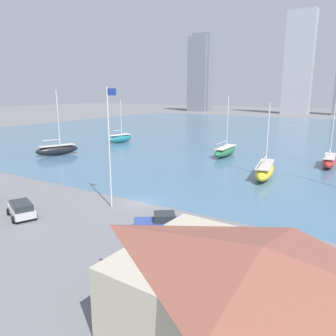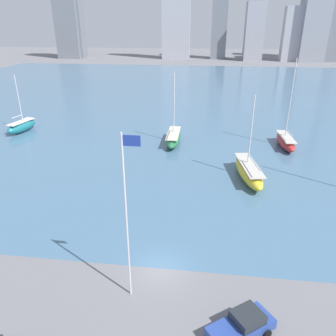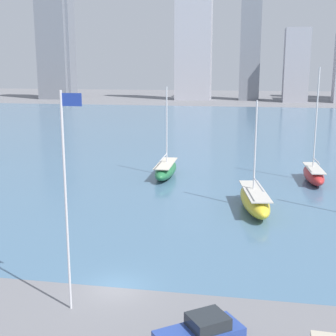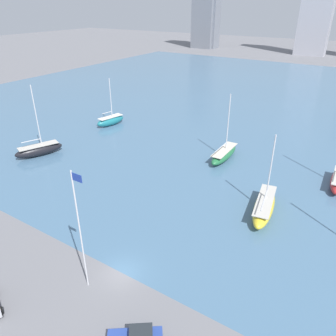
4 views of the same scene
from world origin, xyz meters
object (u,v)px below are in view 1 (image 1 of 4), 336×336
at_px(sailboat_yellow, 265,170).
at_px(parked_pickup_blue, 160,223).
at_px(flag_pole, 110,145).
at_px(sailboat_green, 225,151).
at_px(sailboat_black, 57,150).
at_px(sailboat_red, 329,161).
at_px(parked_wagon_silver, 21,209).
at_px(boat_shed, 259,297).
at_px(sailboat_teal, 120,138).

relative_size(sailboat_yellow, parked_pickup_blue, 2.28).
height_order(flag_pole, sailboat_green, flag_pole).
height_order(sailboat_yellow, sailboat_black, sailboat_black).
distance_m(flag_pole, sailboat_red, 39.15).
bearing_deg(parked_wagon_silver, sailboat_black, 67.43).
bearing_deg(boat_shed, parked_wagon_silver, 172.53).
relative_size(sailboat_yellow, sailboat_teal, 1.04).
xyz_separation_m(boat_shed, flag_pole, (-19.41, 11.45, 4.24)).
bearing_deg(sailboat_red, sailboat_teal, 174.00).
relative_size(parked_wagon_silver, parked_pickup_blue, 1.00).
height_order(sailboat_yellow, sailboat_teal, sailboat_yellow).
relative_size(sailboat_yellow, sailboat_black, 0.85).
bearing_deg(sailboat_teal, sailboat_black, -78.80).
bearing_deg(sailboat_red, parked_wagon_silver, -122.91).
xyz_separation_m(flag_pole, sailboat_green, (-0.57, 33.93, -5.90)).
height_order(boat_shed, sailboat_red, sailboat_red).
bearing_deg(sailboat_red, parked_pickup_blue, -108.14).
xyz_separation_m(sailboat_teal, sailboat_black, (-0.08, -19.23, -0.00)).
bearing_deg(sailboat_green, sailboat_yellow, -49.21).
height_order(boat_shed, parked_wagon_silver, boat_shed).
height_order(flag_pole, parked_wagon_silver, flag_pole).
xyz_separation_m(flag_pole, parked_pickup_blue, (7.97, -2.58, -6.05)).
height_order(boat_shed, sailboat_yellow, sailboat_yellow).
bearing_deg(sailboat_yellow, sailboat_green, 122.47).
height_order(sailboat_teal, sailboat_black, sailboat_black).
height_order(sailboat_yellow, parked_pickup_blue, sailboat_yellow).
bearing_deg(parked_pickup_blue, parked_wagon_silver, -108.36).
bearing_deg(flag_pole, sailboat_red, 62.57).
relative_size(boat_shed, flag_pole, 1.12).
height_order(boat_shed, flag_pole, flag_pole).
bearing_deg(sailboat_red, sailboat_yellow, -122.15).
height_order(sailboat_yellow, sailboat_green, sailboat_green).
bearing_deg(flag_pole, sailboat_yellow, 63.52).
distance_m(sailboat_green, parked_wagon_silver, 41.25).
xyz_separation_m(sailboat_yellow, sailboat_black, (-40.09, -3.94, -0.01)).
bearing_deg(flag_pole, parked_pickup_blue, -17.96).
relative_size(boat_shed, sailboat_green, 1.25).
xyz_separation_m(flag_pole, sailboat_teal, (-29.36, 36.68, -5.81)).
xyz_separation_m(boat_shed, sailboat_teal, (-48.77, 48.13, -1.57)).
bearing_deg(parked_pickup_blue, sailboat_teal, -172.59).
distance_m(sailboat_teal, sailboat_black, 19.23).
bearing_deg(sailboat_black, sailboat_yellow, 27.20).
bearing_deg(sailboat_green, flag_pole, -90.05).
bearing_deg(sailboat_green, parked_wagon_silver, -98.25).
relative_size(flag_pole, sailboat_yellow, 1.18).
relative_size(sailboat_teal, sailboat_green, 0.90).
xyz_separation_m(sailboat_yellow, sailboat_teal, (-40.01, 15.29, -0.01)).
xyz_separation_m(boat_shed, sailboat_yellow, (-8.76, 32.84, -1.56)).
bearing_deg(boat_shed, parked_pickup_blue, 144.80).
bearing_deg(sailboat_black, sailboat_red, 41.28).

